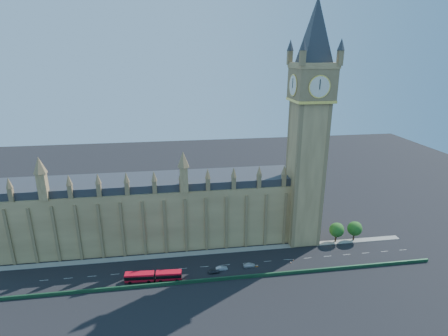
{
  "coord_description": "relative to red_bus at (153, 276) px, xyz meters",
  "views": [
    {
      "loc": [
        -13.1,
        -111.14,
        74.88
      ],
      "look_at": [
        4.79,
        10.0,
        34.79
      ],
      "focal_mm": 28.0,
      "sensor_mm": 36.0,
      "label": 1
    }
  ],
  "objects": [
    {
      "name": "car_silver",
      "position": [
        24.22,
        2.79,
        -1.03
      ],
      "size": [
        4.36,
        1.73,
        1.41
      ],
      "primitive_type": "imported",
      "rotation": [
        0.0,
        0.0,
        1.63
      ],
      "color": "#B5B7BD",
      "rests_on": "ground"
    },
    {
      "name": "cone_d",
      "position": [
        52.09,
        4.92,
        -1.41
      ],
      "size": [
        0.47,
        0.47,
        0.65
      ],
      "rotation": [
        0.0,
        0.0,
        0.17
      ],
      "color": "black",
      "rests_on": "ground"
    },
    {
      "name": "bridge_parapet",
      "position": [
        22.22,
        -3.25,
        -1.13
      ],
      "size": [
        160.0,
        0.6,
        1.2
      ],
      "primitive_type": "cube",
      "color": "#1E4C2D",
      "rests_on": "ground"
    },
    {
      "name": "tree_east_near",
      "position": [
        74.44,
        15.83,
        3.91
      ],
      "size": [
        6.0,
        6.0,
        8.5
      ],
      "color": "#382619",
      "rests_on": "ground"
    },
    {
      "name": "car_grey",
      "position": [
        21.26,
        1.37,
        -1.03
      ],
      "size": [
        4.18,
        1.77,
        1.41
      ],
      "primitive_type": "imported",
      "rotation": [
        0.0,
        0.0,
        1.6
      ],
      "color": "#3C3E43",
      "rests_on": "ground"
    },
    {
      "name": "kerb_north",
      "position": [
        22.22,
        15.25,
        -1.65
      ],
      "size": [
        160.0,
        3.0,
        0.16
      ],
      "primitive_type": "cube",
      "color": "gray",
      "rests_on": "ground"
    },
    {
      "name": "cone_a",
      "position": [
        37.11,
        3.0,
        -1.36
      ],
      "size": [
        0.5,
        0.5,
        0.76
      ],
      "rotation": [
        0.0,
        0.0,
        0.05
      ],
      "color": "black",
      "rests_on": "ground"
    },
    {
      "name": "ground",
      "position": [
        22.22,
        5.75,
        -1.73
      ],
      "size": [
        400.0,
        400.0,
        0.0
      ],
      "primitive_type": "plane",
      "color": "black",
      "rests_on": "ground"
    },
    {
      "name": "car_white",
      "position": [
        34.64,
        3.3,
        -1.08
      ],
      "size": [
        4.64,
        2.18,
        1.31
      ],
      "primitive_type": "imported",
      "rotation": [
        0.0,
        0.0,
        1.65
      ],
      "color": "silver",
      "rests_on": "ground"
    },
    {
      "name": "cone_b",
      "position": [
        50.57,
        3.35,
        -1.41
      ],
      "size": [
        0.49,
        0.49,
        0.65
      ],
      "rotation": [
        0.0,
        0.0,
        -0.21
      ],
      "color": "black",
      "rests_on": "ground"
    },
    {
      "name": "red_bus",
      "position": [
        0.0,
        0.0,
        0.0
      ],
      "size": [
        19.5,
        4.18,
        3.29
      ],
      "rotation": [
        0.0,
        0.0,
        -0.07
      ],
      "color": "red",
      "rests_on": "ground"
    },
    {
      "name": "palace_westminster",
      "position": [
        -2.78,
        27.75,
        12.13
      ],
      "size": [
        120.0,
        20.0,
        28.0
      ],
      "color": "olive",
      "rests_on": "ground"
    },
    {
      "name": "tree_east_far",
      "position": [
        82.44,
        15.83,
        3.91
      ],
      "size": [
        6.0,
        6.0,
        8.5
      ],
      "color": "#382619",
      "rests_on": "ground"
    },
    {
      "name": "elizabeth_tower",
      "position": [
        60.22,
        19.74,
        52.82
      ],
      "size": [
        20.59,
        20.59,
        105.0
      ],
      "color": "olive",
      "rests_on": "ground"
    },
    {
      "name": "cone_c",
      "position": [
        37.7,
        3.04,
        -1.35
      ],
      "size": [
        0.64,
        0.64,
        0.78
      ],
      "rotation": [
        0.0,
        0.0,
        0.41
      ],
      "color": "black",
      "rests_on": "ground"
    }
  ]
}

